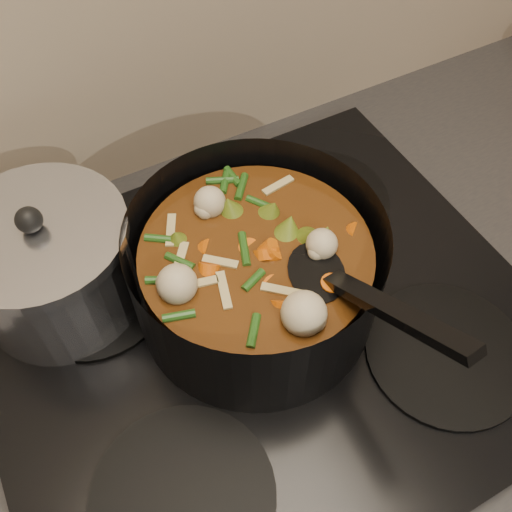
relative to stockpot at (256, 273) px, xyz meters
name	(u,v)px	position (x,y,z in m)	size (l,w,h in m)	color
counter	(261,452)	(-0.01, -0.03, -0.54)	(2.64, 0.64, 0.91)	brown
stovetop	(264,327)	(-0.01, -0.03, -0.07)	(0.62, 0.54, 0.03)	black
stockpot	(256,273)	(0.00, 0.00, 0.00)	(0.29, 0.37, 0.20)	black
saucepan	(51,265)	(-0.19, 0.12, 0.00)	(0.19, 0.19, 0.16)	silver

